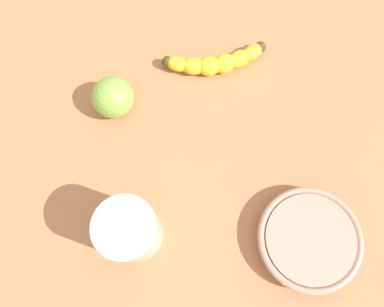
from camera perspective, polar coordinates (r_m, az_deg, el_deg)
wooden_tabletop at (r=68.67cm, az=0.82°, el=0.69°), size 120.00×120.00×3.00cm
banana at (r=72.55cm, az=3.74°, el=14.00°), size 20.44×5.95×3.72cm
smoothie_glass at (r=58.91cm, az=-9.49°, el=-11.79°), size 9.27×9.27×12.59cm
ceramic_bowl at (r=64.86cm, az=17.69°, el=-12.58°), size 17.28×17.28×3.53cm
green_apple_fruit at (r=68.20cm, az=-12.18°, el=8.48°), size 7.60×7.60×7.60cm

